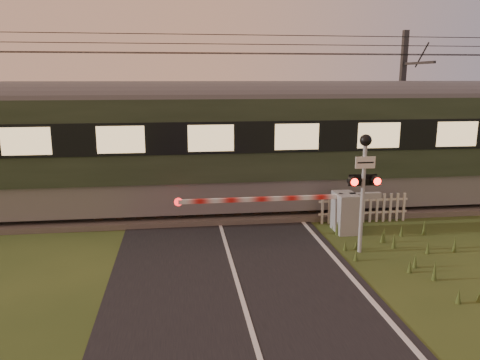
{
  "coord_description": "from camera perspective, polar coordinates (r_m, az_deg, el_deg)",
  "views": [
    {
      "loc": [
        -1.27,
        -9.61,
        4.7
      ],
      "look_at": [
        0.43,
        3.2,
        1.87
      ],
      "focal_mm": 35.0,
      "sensor_mm": 36.0,
      "label": 1
    }
  ],
  "objects": [
    {
      "name": "road",
      "position": [
        10.56,
        0.25,
        -14.0
      ],
      "size": [
        6.0,
        140.0,
        0.03
      ],
      "color": "black",
      "rests_on": "ground"
    },
    {
      "name": "catenary_mast",
      "position": [
        20.52,
        19.06,
        8.11
      ],
      "size": [
        0.21,
        2.45,
        6.56
      ],
      "color": "#2D2D30",
      "rests_on": "ground"
    },
    {
      "name": "boom_gate",
      "position": [
        14.79,
        11.86,
        -3.69
      ],
      "size": [
        6.35,
        0.95,
        1.26
      ],
      "color": "gray",
      "rests_on": "ground"
    },
    {
      "name": "picket_fence",
      "position": [
        16.0,
        14.82,
        -3.34
      ],
      "size": [
        3.05,
        0.08,
        0.96
      ],
      "color": "silver",
      "rests_on": "ground"
    },
    {
      "name": "crossing_signal",
      "position": [
        12.85,
        14.87,
        0.9
      ],
      "size": [
        0.83,
        0.35,
        3.26
      ],
      "color": "gray",
      "rests_on": "ground"
    },
    {
      "name": "track_bed",
      "position": [
        16.81,
        -2.94,
        -3.66
      ],
      "size": [
        140.0,
        3.4,
        0.39
      ],
      "color": "#47423D",
      "rests_on": "ground"
    },
    {
      "name": "ground",
      "position": [
        10.77,
        -0.02,
        -13.51
      ],
      "size": [
        160.0,
        160.0,
        0.0
      ],
      "primitive_type": "plane",
      "color": "#293E18",
      "rests_on": "ground"
    },
    {
      "name": "overhead_wires",
      "position": [
        16.19,
        -3.17,
        15.97
      ],
      "size": [
        120.0,
        0.62,
        0.62
      ],
      "color": "black",
      "rests_on": "ground"
    }
  ]
}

